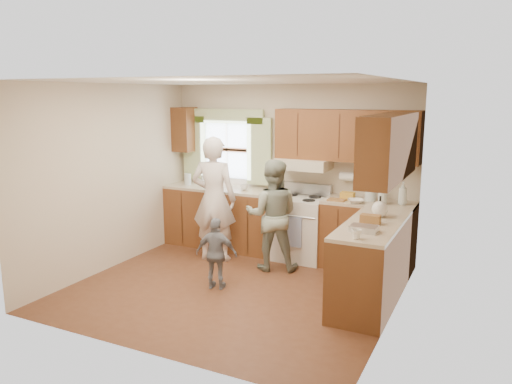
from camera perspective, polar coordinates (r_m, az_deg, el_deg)
The scene contains 6 objects.
room at distance 5.93m, azimuth -2.56°, elevation 0.36°, with size 3.80×3.80×3.80m.
kitchen_fixtures at distance 6.74m, azimuth 6.47°, elevation -1.97°, with size 3.80×2.25×2.15m.
stove at distance 7.26m, azimuth 5.02°, elevation -4.00°, with size 0.76×0.67×1.07m.
woman_left at distance 7.11m, azimuth -4.83°, elevation -0.80°, with size 0.65×0.43×1.78m, color silver.
woman_right at distance 6.73m, azimuth 1.87°, elevation -2.66°, with size 0.73×0.57×1.51m, color #2D4633.
child at distance 6.14m, azimuth -4.53°, elevation -7.04°, with size 0.52×0.22×0.89m, color gray.
Camera 1 is at (2.79, -5.12, 2.36)m, focal length 35.00 mm.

